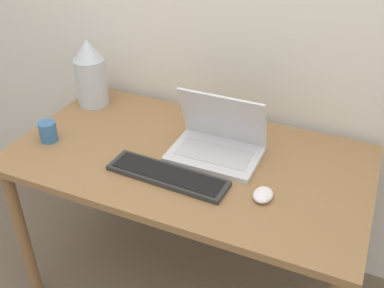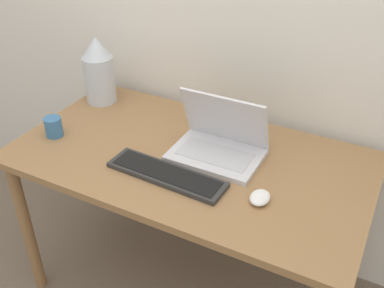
{
  "view_description": "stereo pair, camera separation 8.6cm",
  "coord_description": "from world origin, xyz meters",
  "px_view_note": "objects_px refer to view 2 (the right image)",
  "views": [
    {
      "loc": [
        0.59,
        -0.93,
        1.72
      ],
      "look_at": [
        0.04,
        0.32,
        0.85
      ],
      "focal_mm": 42.0,
      "sensor_mm": 36.0,
      "label": 1
    },
    {
      "loc": [
        0.67,
        -0.89,
        1.72
      ],
      "look_at": [
        0.04,
        0.32,
        0.85
      ],
      "focal_mm": 42.0,
      "sensor_mm": 36.0,
      "label": 2
    }
  ],
  "objects_px": {
    "vase": "(99,71)",
    "laptop": "(219,142)",
    "mouse": "(260,198)",
    "mug": "(54,127)",
    "mp3_player": "(183,159)",
    "keyboard": "(166,174)"
  },
  "relations": [
    {
      "from": "vase",
      "to": "laptop",
      "type": "bearing_deg",
      "value": -12.84
    },
    {
      "from": "mouse",
      "to": "mug",
      "type": "distance_m",
      "value": 0.9
    },
    {
      "from": "laptop",
      "to": "mp3_player",
      "type": "height_order",
      "value": "laptop"
    },
    {
      "from": "keyboard",
      "to": "mouse",
      "type": "height_order",
      "value": "mouse"
    },
    {
      "from": "vase",
      "to": "mouse",
      "type": "bearing_deg",
      "value": -20.88
    },
    {
      "from": "mouse",
      "to": "keyboard",
      "type": "bearing_deg",
      "value": -175.71
    },
    {
      "from": "laptop",
      "to": "mouse",
      "type": "height_order",
      "value": "laptop"
    },
    {
      "from": "mp3_player",
      "to": "vase",
      "type": "bearing_deg",
      "value": 156.0
    },
    {
      "from": "keyboard",
      "to": "mp3_player",
      "type": "distance_m",
      "value": 0.12
    },
    {
      "from": "keyboard",
      "to": "vase",
      "type": "height_order",
      "value": "vase"
    },
    {
      "from": "keyboard",
      "to": "mouse",
      "type": "xyz_separation_m",
      "value": [
        0.35,
        0.03,
        0.01
      ]
    },
    {
      "from": "keyboard",
      "to": "mouse",
      "type": "bearing_deg",
      "value": 4.29
    },
    {
      "from": "keyboard",
      "to": "mouse",
      "type": "relative_size",
      "value": 5.2
    },
    {
      "from": "laptop",
      "to": "mug",
      "type": "height_order",
      "value": "laptop"
    },
    {
      "from": "mouse",
      "to": "mug",
      "type": "xyz_separation_m",
      "value": [
        -0.9,
        0.01,
        0.03
      ]
    },
    {
      "from": "vase",
      "to": "keyboard",
      "type": "bearing_deg",
      "value": -33.39
    },
    {
      "from": "laptop",
      "to": "mp3_player",
      "type": "distance_m",
      "value": 0.15
    },
    {
      "from": "keyboard",
      "to": "mug",
      "type": "height_order",
      "value": "mug"
    },
    {
      "from": "laptop",
      "to": "mug",
      "type": "bearing_deg",
      "value": -163.96
    },
    {
      "from": "mouse",
      "to": "mug",
      "type": "height_order",
      "value": "mug"
    },
    {
      "from": "laptop",
      "to": "vase",
      "type": "height_order",
      "value": "vase"
    },
    {
      "from": "keyboard",
      "to": "vase",
      "type": "xyz_separation_m",
      "value": [
        -0.57,
        0.38,
        0.14
      ]
    }
  ]
}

